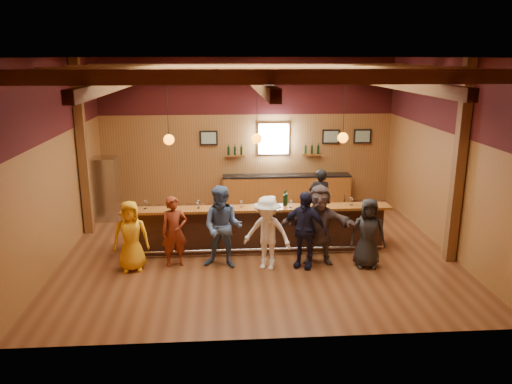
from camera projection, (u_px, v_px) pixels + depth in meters
room at (257, 116)px, 11.34m from camera, size 9.04×9.00×4.52m
bar_counter at (257, 226)px, 12.13m from camera, size 6.30×1.07×1.11m
back_bar_cabinet at (286, 190)px, 15.66m from camera, size 4.00×0.52×0.95m
window at (273, 139)px, 15.44m from camera, size 0.95×0.09×0.95m
framed_pictures at (301, 137)px, 15.47m from camera, size 5.35×0.05×0.45m
wine_shelves at (274, 153)px, 15.49m from camera, size 3.00×0.18×0.30m
pendant_lights at (257, 138)px, 11.41m from camera, size 4.24×0.24×1.37m
stainless_fridge at (106, 189)px, 14.11m from camera, size 0.70×0.70×1.80m
customer_orange at (131, 236)px, 10.75m from camera, size 0.82×0.58×1.56m
customer_redvest at (174, 232)px, 10.98m from camera, size 0.65×0.51×1.59m
customer_denim at (223, 227)px, 10.87m from camera, size 1.04×0.90×1.84m
customer_white at (267, 233)px, 10.81m from camera, size 1.21×0.98×1.64m
customer_navy at (304, 230)px, 10.88m from camera, size 1.10×0.83×1.73m
customer_brown at (319, 224)px, 11.11m from camera, size 1.74×0.83×1.81m
customer_dark at (368, 233)px, 10.92m from camera, size 0.83×0.60×1.56m
bartender at (320, 200)px, 13.29m from camera, size 0.63×0.44×1.66m
ice_bucket at (271, 202)px, 11.63m from camera, size 0.23×0.23×0.25m
bottle_a at (286, 199)px, 11.82m from camera, size 0.08×0.08×0.37m
bottle_b at (285, 200)px, 11.74m from camera, size 0.08×0.08×0.36m
glass_a at (145, 203)px, 11.52m from camera, size 0.09×0.09×0.20m
glass_b at (174, 205)px, 11.42m from camera, size 0.07×0.07×0.16m
glass_c at (198, 202)px, 11.57m from camera, size 0.09×0.09×0.20m
glass_d at (221, 204)px, 11.46m from camera, size 0.08×0.08×0.18m
glass_e at (241, 202)px, 11.66m from camera, size 0.07×0.07×0.16m
glass_f at (291, 202)px, 11.58m from camera, size 0.09×0.09×0.19m
glass_g at (313, 202)px, 11.72m from camera, size 0.07×0.07×0.16m
glass_h at (351, 199)px, 11.80m from camera, size 0.09×0.09×0.20m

